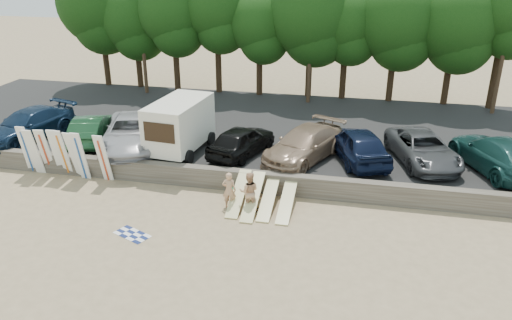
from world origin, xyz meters
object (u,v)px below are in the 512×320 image
(car_5, at_px, (358,144))
(car_6, at_px, (423,148))
(cooler, at_px, (234,192))
(car_0, at_px, (28,125))
(car_3, at_px, (242,141))
(beachgoer_b, at_px, (249,192))
(beachgoer_a, at_px, (229,190))
(car_4, at_px, (304,145))
(car_1, at_px, (92,129))
(car_2, at_px, (132,132))
(car_7, at_px, (498,154))
(box_trailer, at_px, (180,124))

(car_5, relative_size, car_6, 0.95)
(cooler, bearing_deg, car_0, 150.96)
(car_3, distance_m, beachgoer_b, 4.74)
(cooler, bearing_deg, car_3, 82.05)
(beachgoer_a, height_order, cooler, beachgoer_a)
(car_4, bearing_deg, car_1, -156.23)
(car_3, xyz_separation_m, beachgoer_a, (0.52, -4.42, -0.64))
(car_3, relative_size, car_5, 0.90)
(beachgoer_b, bearing_deg, beachgoer_a, -14.44)
(car_2, bearing_deg, car_1, 155.04)
(car_7, xyz_separation_m, beachgoer_b, (-10.93, -5.07, -0.66))
(car_0, distance_m, car_2, 6.24)
(car_5, bearing_deg, car_0, -18.96)
(beachgoer_b, bearing_deg, car_6, -155.16)
(box_trailer, height_order, car_0, box_trailer)
(car_4, bearing_deg, beachgoer_a, -96.96)
(car_4, bearing_deg, car_3, -154.98)
(car_1, xyz_separation_m, car_4, (11.70, -0.05, 0.05))
(car_3, bearing_deg, car_5, -157.12)
(car_2, bearing_deg, cooler, -42.90)
(box_trailer, bearing_deg, car_3, 9.98)
(box_trailer, relative_size, car_5, 0.89)
(car_5, relative_size, cooler, 13.32)
(car_3, bearing_deg, beachgoer_a, 114.85)
(car_1, distance_m, car_6, 17.51)
(car_0, bearing_deg, box_trailer, 16.11)
(car_0, height_order, car_3, car_0)
(box_trailer, distance_m, beachgoer_b, 6.45)
(car_1, height_order, car_4, car_4)
(car_1, distance_m, car_7, 20.85)
(car_6, bearing_deg, car_0, 166.11)
(beachgoer_b, xyz_separation_m, cooler, (-1.00, 1.26, -0.73))
(box_trailer, xyz_separation_m, cooler, (3.65, -3.00, -2.07))
(car_5, distance_m, beachgoer_b, 6.68)
(beachgoer_a, bearing_deg, car_4, -125.06)
(car_4, relative_size, car_7, 0.93)
(car_3, relative_size, car_7, 0.77)
(car_6, bearing_deg, car_2, 167.46)
(car_3, distance_m, car_7, 12.37)
(car_0, relative_size, car_1, 1.23)
(car_0, height_order, car_1, car_0)
(box_trailer, height_order, cooler, box_trailer)
(beachgoer_b, bearing_deg, car_2, -40.64)
(car_1, xyz_separation_m, car_2, (2.55, -0.33, 0.10))
(beachgoer_b, bearing_deg, car_7, -165.69)
(car_7, height_order, beachgoer_b, car_7)
(box_trailer, bearing_deg, car_4, 8.48)
(car_3, bearing_deg, car_1, 17.43)
(car_6, bearing_deg, cooler, -171.12)
(car_1, bearing_deg, car_4, 164.85)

